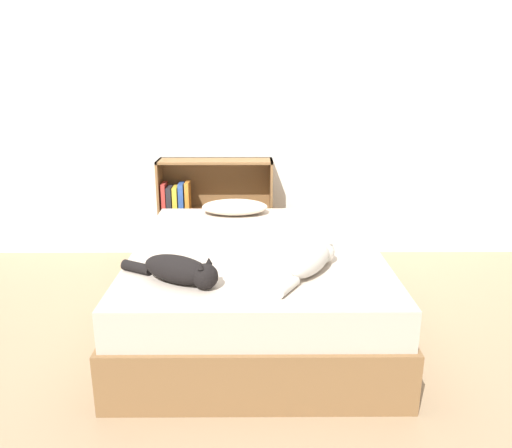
% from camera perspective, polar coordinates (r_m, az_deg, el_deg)
% --- Properties ---
extents(ground_plane, '(8.00, 8.00, 0.00)m').
position_cam_1_polar(ground_plane, '(3.26, 0.01, -11.28)').
color(ground_plane, '#997F60').
extents(wall_back, '(8.00, 0.06, 2.50)m').
position_cam_1_polar(wall_back, '(4.25, -0.10, 12.94)').
color(wall_back, white).
rests_on(wall_back, ground_plane).
extents(bed, '(1.51, 1.83, 0.53)m').
position_cam_1_polar(bed, '(3.15, 0.01, -7.12)').
color(bed, brown).
rests_on(bed, ground_plane).
extents(pillow, '(0.49, 0.30, 0.10)m').
position_cam_1_polar(pillow, '(3.74, -2.44, 1.95)').
color(pillow, beige).
rests_on(pillow, bed).
extents(cat_light, '(0.37, 0.55, 0.15)m').
position_cam_1_polar(cat_light, '(2.67, 6.45, -4.01)').
color(cat_light, beige).
rests_on(cat_light, bed).
extents(cat_dark, '(0.54, 0.36, 0.15)m').
position_cam_1_polar(cat_dark, '(2.54, -8.62, -5.27)').
color(cat_dark, black).
rests_on(cat_dark, bed).
extents(bookshelf, '(0.95, 0.26, 0.86)m').
position_cam_1_polar(bookshelf, '(4.26, -5.18, 1.93)').
color(bookshelf, brown).
rests_on(bookshelf, ground_plane).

